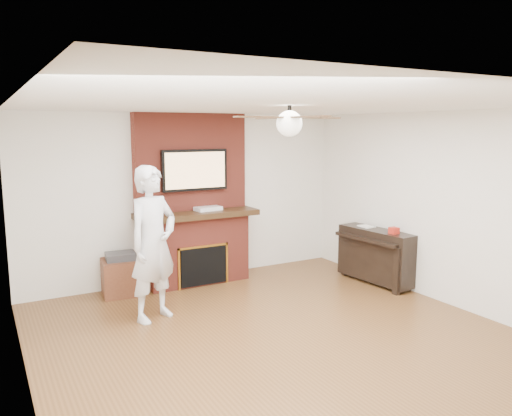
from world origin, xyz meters
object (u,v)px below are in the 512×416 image
fireplace (195,216)px  person (153,244)px  side_table (121,275)px  piano (376,254)px

fireplace → person: size_ratio=1.35×
side_table → person: bearing=-77.2°
person → side_table: size_ratio=3.15×
side_table → fireplace: bearing=10.0°
person → piano: 3.36m
person → side_table: bearing=71.6°
fireplace → person: fireplace is taller
fireplace → piano: (2.30, -1.40, -0.56)m
fireplace → person: bearing=-130.7°
side_table → piano: size_ratio=0.47×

